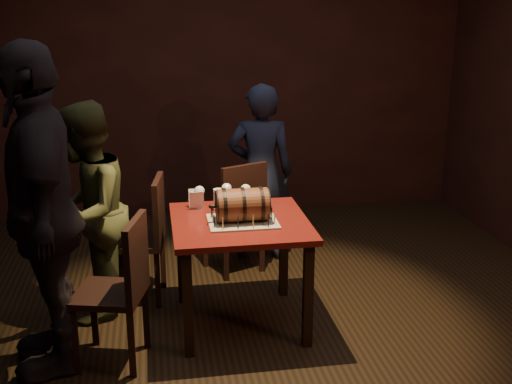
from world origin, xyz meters
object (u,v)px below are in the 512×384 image
Objects in this scene: barrel_cake at (242,205)px; chair_left_rear at (146,232)px; chair_back at (238,212)px; person_left_front at (42,212)px; wine_glass_right at (246,190)px; chair_left_front at (122,283)px; person_back at (261,173)px; pint_of_ale at (219,200)px; wine_glass_left at (199,192)px; pub_table at (240,236)px; person_left_rear at (87,213)px; wine_glass_mid at (227,189)px.

barrel_cake is 0.42× the size of chair_left_rear.
chair_back is 0.47× the size of person_left_front.
person_left_front reaches higher than wine_glass_right.
chair_left_front is 0.62× the size of person_back.
chair_back is (0.22, 0.61, -0.30)m from pint_of_ale.
chair_left_front is at bearing -142.01° from wine_glass_right.
wine_glass_left is 0.55m from chair_left_rear.
chair_left_front is (-0.15, -0.87, 0.00)m from chair_left_rear.
chair_back is at bearing 83.13° from pub_table.
barrel_cake is at bearing 86.89° from person_left_rear.
chair_left_front is (-0.78, -0.33, -0.35)m from barrel_cake.
wine_glass_left is at bearing -26.75° from chair_left_rear.
chair_left_rear is (-0.58, 0.16, -0.34)m from wine_glass_mid.
person_left_front reaches higher than pub_table.
pint_of_ale is at bearing 43.04° from chair_left_front.
chair_left_rear is 0.88m from chair_left_front.
wine_glass_mid is 1.32m from person_left_front.
person_back is (0.25, 0.85, -0.11)m from wine_glass_right.
pint_of_ale is 0.71m from chair_back.
pub_table is 0.86m from chair_left_front.
wine_glass_mid reaches higher than pint_of_ale.
wine_glass_left is 0.11× the size of person_left_rear.
barrel_cake is at bearing -102.01° from wine_glass_right.
barrel_cake is 0.34m from wine_glass_right.
person_left_rear reaches higher than pint_of_ale.
barrel_cake is 0.31m from pint_of_ale.
person_left_front is at bearing -1.49° from person_left_rear.
person_left_front is at bearing -147.12° from wine_glass_left.
person_left_front is at bearing -167.26° from barrel_cake.
chair_back is 1.00× the size of chair_left_front.
wine_glass_right is at bearing 107.11° from person_left_front.
chair_left_front is at bearing 73.92° from person_left_front.
barrel_cake is at bearing 84.59° from person_back.
barrel_cake is 1.24m from person_back.
wine_glass_mid is 1.07× the size of pint_of_ale.
barrel_cake reaches higher than chair_back.
wine_glass_right reaches higher than pub_table.
chair_back is (0.15, 0.51, -0.34)m from wine_glass_mid.
person_left_rear reaches higher than wine_glass_mid.
chair_left_rear is (-0.51, 0.26, -0.30)m from pint_of_ale.
wine_glass_mid is at bearing -15.34° from chair_left_rear.
pub_table is 2.29× the size of barrel_cake.
person_left_rear is (-0.96, -0.04, -0.11)m from wine_glass_mid.
wine_glass_mid is (0.19, 0.03, -0.00)m from wine_glass_left.
barrel_cake is at bearing 94.41° from person_left_front.
wine_glass_mid is at bearing 107.59° from person_left_rear.
wine_glass_right is 0.11× the size of person_back.
person_left_front reaches higher than person_back.
person_left_front is (-1.15, -0.65, 0.11)m from wine_glass_mid.
chair_back is at bearing 54.46° from chair_left_front.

